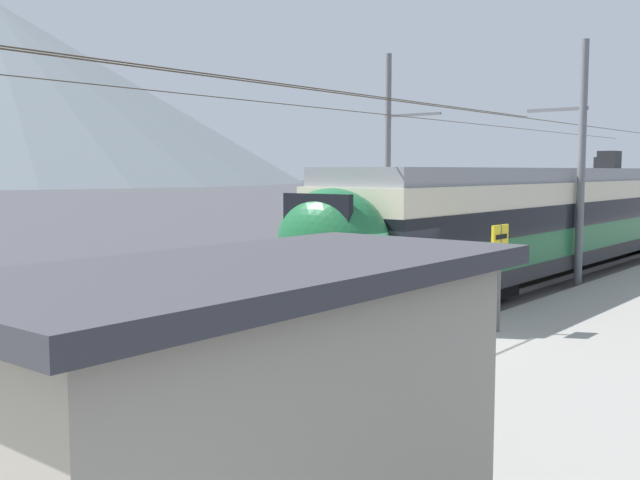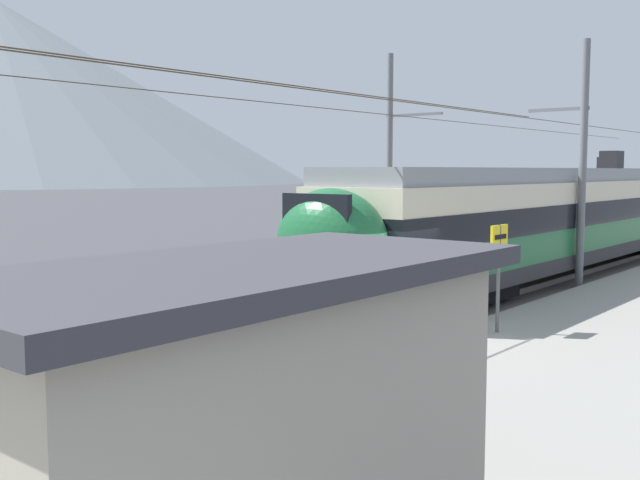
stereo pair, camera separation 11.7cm
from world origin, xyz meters
name	(u,v)px [view 2 (the right image)]	position (x,y,z in m)	size (l,w,h in m)	color
ground_plane	(398,347)	(0.00, 0.00, 0.00)	(400.00, 400.00, 0.00)	#424247
platform_slab	(602,374)	(0.00, -4.33, 0.17)	(120.00, 7.23, 0.33)	gray
track_near	(351,335)	(0.00, 1.26, 0.07)	(120.00, 3.00, 0.28)	#5B5651
track_far	(206,310)	(0.00, 6.12, 0.07)	(120.00, 3.00, 0.28)	#5B5651
train_near_platform	(566,214)	(12.71, 1.26, 2.23)	(28.43, 2.97, 4.27)	#2D2D30
train_far_track	(572,199)	(26.23, 6.12, 2.23)	(31.04, 3.03, 4.27)	#2D2D30
catenary_mast_mid	(579,162)	(9.65, -0.25, 4.02)	(42.94, 1.93, 7.74)	slate
catenary_mast_far_side	(393,156)	(12.05, 8.22, 4.37)	(42.94, 2.56, 8.44)	slate
platform_sign	(499,254)	(1.28, -1.67, 2.02)	(0.70, 0.08, 2.30)	#59595B
passenger_walking	(305,354)	(-5.65, -2.18, 1.28)	(0.53, 0.22, 1.69)	#383842
handbag_beside_passenger	(340,401)	(-5.01, -2.29, 0.49)	(0.32, 0.18, 0.44)	#472D1E
handbag_near_sign	(475,328)	(0.78, -1.39, 0.48)	(0.32, 0.18, 0.40)	maroon
potted_plant_platform_edge	(366,390)	(-5.05, -2.77, 0.75)	(0.56, 0.56, 0.77)	brown
potted_plant_by_shelter	(326,357)	(-4.05, -1.25, 0.77)	(0.57, 0.57, 0.76)	brown
platform_shelter	(246,444)	(-9.43, -4.82, 1.76)	(4.62, 2.17, 2.80)	#B7AD99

